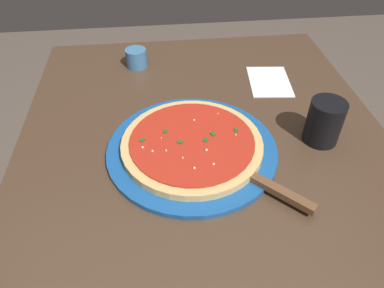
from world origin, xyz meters
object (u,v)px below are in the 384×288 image
Objects in this scene: serving_plate at (192,149)px; cup_tall_drink at (324,122)px; cup_small_sauce at (136,58)px; napkin_folded_right at (269,81)px; pizza at (192,144)px; pizza_server at (262,183)px.

serving_plate is 3.67× the size of cup_tall_drink.
cup_tall_drink is 1.67× the size of cup_small_sauce.
napkin_folded_right is (-0.12, -0.35, -0.02)m from cup_small_sauce.
pizza is 1.94× the size of napkin_folded_right.
cup_tall_drink is at bearing -88.69° from serving_plate.
serving_plate is 0.28m from cup_tall_drink.
cup_small_sauce reaches higher than pizza_server.
cup_small_sauce reaches higher than napkin_folded_right.
cup_tall_drink is 0.25m from napkin_folded_right.
serving_plate is 0.39m from cup_small_sauce.
pizza is at bearing -162.81° from cup_small_sauce.
cup_small_sauce is (0.37, 0.11, 0.02)m from serving_plate.
cup_tall_drink is (0.13, -0.16, 0.03)m from pizza_server.
cup_tall_drink is at bearing -132.70° from cup_small_sauce.
cup_tall_drink reaches higher than cup_small_sauce.
napkin_folded_right is at bearing -109.36° from cup_small_sauce.
cup_small_sauce is (0.37, 0.40, -0.02)m from cup_tall_drink.
serving_plate is 1.21× the size of pizza.
cup_small_sauce reaches higher than pizza.
pizza is at bearing 44.80° from pizza_server.
cup_small_sauce is 0.37m from napkin_folded_right.
cup_small_sauce is at bearing 70.64° from napkin_folded_right.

